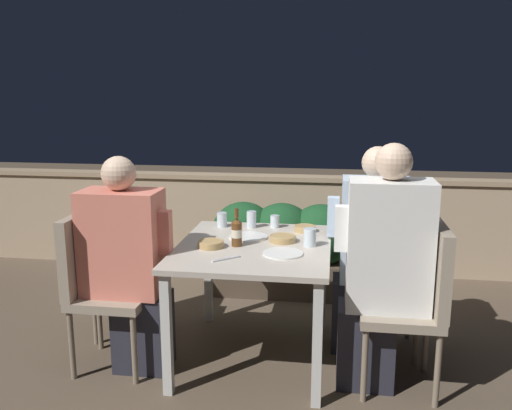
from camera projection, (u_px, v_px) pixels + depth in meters
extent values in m
plane|color=brown|center=(254.00, 356.00, 3.30)|extent=(16.00, 16.00, 0.00)
cube|color=tan|center=(282.00, 225.00, 4.83)|extent=(9.00, 0.14, 0.81)
cube|color=#9E8466|center=(282.00, 178.00, 4.74)|extent=(9.00, 0.18, 0.04)
cube|color=#BCB2A3|center=(254.00, 247.00, 3.15)|extent=(0.88, 1.04, 0.03)
cube|color=silver|center=(167.00, 335.00, 2.83)|extent=(0.05, 0.05, 0.68)
cube|color=silver|center=(317.00, 345.00, 2.72)|extent=(0.05, 0.05, 0.68)
cube|color=silver|center=(208.00, 275.00, 3.74)|extent=(0.05, 0.05, 0.68)
cube|color=silver|center=(322.00, 280.00, 3.63)|extent=(0.05, 0.05, 0.68)
cube|color=brown|center=(281.00, 276.00, 4.30)|extent=(1.11, 0.36, 0.28)
ellipsoid|color=#194723|center=(243.00, 232.00, 4.27)|extent=(0.50, 0.47, 0.47)
ellipsoid|color=#194723|center=(282.00, 233.00, 4.23)|extent=(0.50, 0.47, 0.47)
ellipsoid|color=#194723|center=(321.00, 235.00, 4.18)|extent=(0.50, 0.47, 0.47)
cube|color=gray|center=(114.00, 296.00, 3.11)|extent=(0.42, 0.42, 0.05)
cube|color=gray|center=(80.00, 253.00, 3.08)|extent=(0.06, 0.42, 0.45)
cylinder|color=#7F705B|center=(72.00, 345.00, 3.01)|extent=(0.03, 0.03, 0.40)
cylinder|color=#7F705B|center=(134.00, 349.00, 2.96)|extent=(0.03, 0.03, 0.40)
cylinder|color=#7F705B|center=(99.00, 318.00, 3.36)|extent=(0.03, 0.03, 0.40)
cylinder|color=#7F705B|center=(156.00, 322.00, 3.31)|extent=(0.03, 0.03, 0.40)
cube|color=#282833|center=(143.00, 331.00, 3.13)|extent=(0.31, 0.23, 0.45)
cube|color=#E07A66|center=(122.00, 243.00, 3.03)|extent=(0.44, 0.26, 0.60)
cube|color=#E07A66|center=(165.00, 232.00, 2.98)|extent=(0.07, 0.07, 0.24)
sphere|color=beige|center=(118.00, 173.00, 2.95)|extent=(0.19, 0.19, 0.19)
cube|color=gray|center=(131.00, 272.00, 3.52)|extent=(0.42, 0.42, 0.05)
cube|color=gray|center=(102.00, 233.00, 3.50)|extent=(0.06, 0.42, 0.45)
cylinder|color=#7F705B|center=(95.00, 314.00, 3.42)|extent=(0.03, 0.03, 0.40)
cylinder|color=#7F705B|center=(150.00, 317.00, 3.37)|extent=(0.03, 0.03, 0.40)
cylinder|color=#7F705B|center=(117.00, 293.00, 3.77)|extent=(0.03, 0.03, 0.40)
cylinder|color=#7F705B|center=(168.00, 296.00, 3.72)|extent=(0.03, 0.03, 0.40)
cube|color=gray|center=(399.00, 312.00, 2.89)|extent=(0.42, 0.42, 0.05)
cube|color=gray|center=(439.00, 269.00, 2.81)|extent=(0.06, 0.42, 0.45)
cylinder|color=#7F705B|center=(364.00, 366.00, 2.79)|extent=(0.03, 0.03, 0.40)
cylinder|color=#7F705B|center=(438.00, 371.00, 2.73)|extent=(0.03, 0.03, 0.40)
cylinder|color=#7F705B|center=(361.00, 334.00, 3.14)|extent=(0.03, 0.03, 0.40)
cylinder|color=#7F705B|center=(426.00, 339.00, 3.09)|extent=(0.03, 0.03, 0.40)
cube|color=#282833|center=(365.00, 345.00, 2.95)|extent=(0.30, 0.23, 0.45)
cube|color=white|center=(389.00, 245.00, 2.82)|extent=(0.43, 0.26, 0.69)
cube|color=white|center=(341.00, 228.00, 2.84)|extent=(0.07, 0.07, 0.24)
sphere|color=beige|center=(394.00, 162.00, 2.73)|extent=(0.19, 0.19, 0.19)
cube|color=gray|center=(384.00, 284.00, 3.30)|extent=(0.42, 0.42, 0.05)
cube|color=gray|center=(418.00, 246.00, 3.22)|extent=(0.06, 0.42, 0.45)
cylinder|color=#7F705B|center=(353.00, 330.00, 3.20)|extent=(0.03, 0.03, 0.40)
cylinder|color=#7F705B|center=(417.00, 333.00, 3.15)|extent=(0.03, 0.03, 0.40)
cylinder|color=#7F705B|center=(352.00, 306.00, 3.55)|extent=(0.03, 0.03, 0.40)
cylinder|color=#7F705B|center=(409.00, 309.00, 3.50)|extent=(0.03, 0.03, 0.40)
cube|color=#282833|center=(354.00, 313.00, 3.37)|extent=(0.28, 0.23, 0.45)
cube|color=silver|center=(375.00, 230.00, 3.24)|extent=(0.40, 0.26, 0.63)
cube|color=silver|center=(333.00, 217.00, 3.26)|extent=(0.07, 0.07, 0.24)
sphere|color=beige|center=(378.00, 162.00, 3.16)|extent=(0.19, 0.19, 0.19)
cylinder|color=brown|center=(237.00, 234.00, 3.11)|extent=(0.06, 0.06, 0.14)
cylinder|color=beige|center=(237.00, 233.00, 3.11)|extent=(0.06, 0.06, 0.05)
cone|color=brown|center=(237.00, 221.00, 3.09)|extent=(0.06, 0.06, 0.03)
cylinder|color=brown|center=(237.00, 213.00, 3.08)|extent=(0.02, 0.02, 0.06)
cylinder|color=white|center=(248.00, 237.00, 3.30)|extent=(0.24, 0.24, 0.01)
cylinder|color=white|center=(283.00, 253.00, 2.97)|extent=(0.22, 0.22, 0.01)
cylinder|color=tan|center=(283.00, 239.00, 3.21)|extent=(0.16, 0.16, 0.04)
torus|color=tan|center=(283.00, 236.00, 3.20)|extent=(0.16, 0.16, 0.01)
cylinder|color=tan|center=(211.00, 244.00, 3.09)|extent=(0.15, 0.15, 0.04)
torus|color=tan|center=(211.00, 242.00, 3.09)|extent=(0.15, 0.15, 0.01)
cylinder|color=tan|center=(305.00, 229.00, 3.44)|extent=(0.14, 0.14, 0.04)
torus|color=tan|center=(305.00, 227.00, 3.43)|extent=(0.14, 0.14, 0.01)
cylinder|color=silver|center=(310.00, 237.00, 3.11)|extent=(0.07, 0.07, 0.10)
cylinder|color=silver|center=(251.00, 219.00, 3.53)|extent=(0.06, 0.06, 0.11)
cylinder|color=silver|center=(275.00, 221.00, 3.53)|extent=(0.06, 0.06, 0.08)
cylinder|color=silver|center=(222.00, 220.00, 3.55)|extent=(0.07, 0.07, 0.10)
cube|color=silver|center=(226.00, 259.00, 2.88)|extent=(0.14, 0.13, 0.01)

